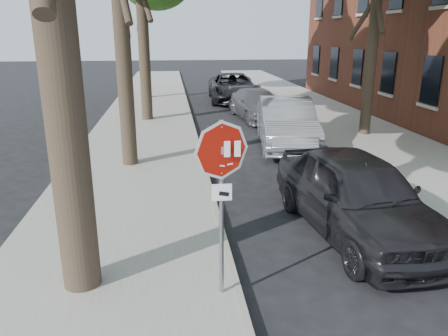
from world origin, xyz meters
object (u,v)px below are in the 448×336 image
(car_b, at_px, (286,123))
(car_d, at_px, (233,87))
(stop_sign, at_px, (222,176))
(car_c, at_px, (257,104))
(car_a, at_px, (357,195))

(car_b, height_order, car_d, car_b)
(car_b, bearing_deg, stop_sign, -102.46)
(car_c, height_order, car_d, car_d)
(car_a, distance_m, car_b, 6.97)
(stop_sign, distance_m, car_c, 14.48)
(car_a, distance_m, car_c, 12.10)
(car_c, bearing_deg, car_a, -97.92)
(car_b, relative_size, car_c, 1.09)
(car_a, relative_size, car_d, 0.83)
(car_c, bearing_deg, car_d, 87.54)
(stop_sign, xyz_separation_m, car_a, (2.88, 1.95, -1.14))
(car_a, bearing_deg, car_d, 83.73)
(stop_sign, height_order, car_b, stop_sign)
(car_b, distance_m, car_d, 10.63)
(car_c, relative_size, car_d, 0.80)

